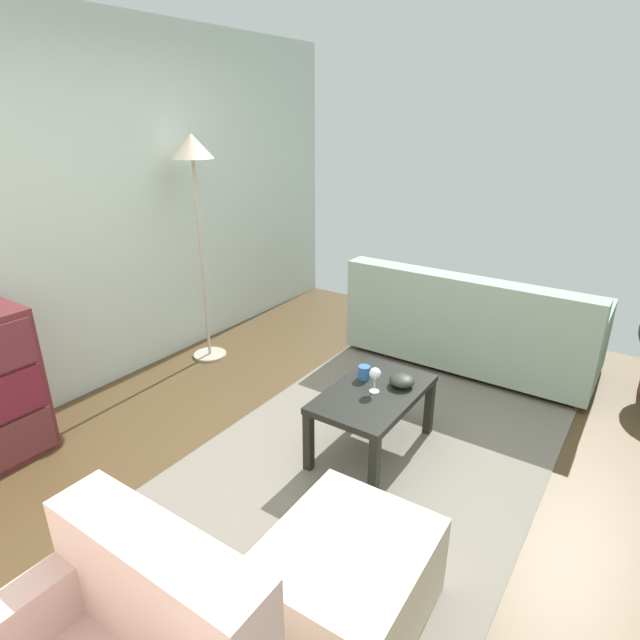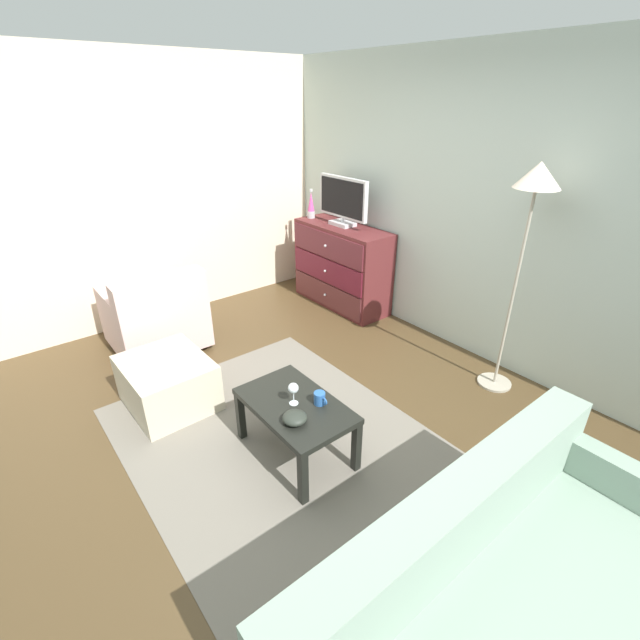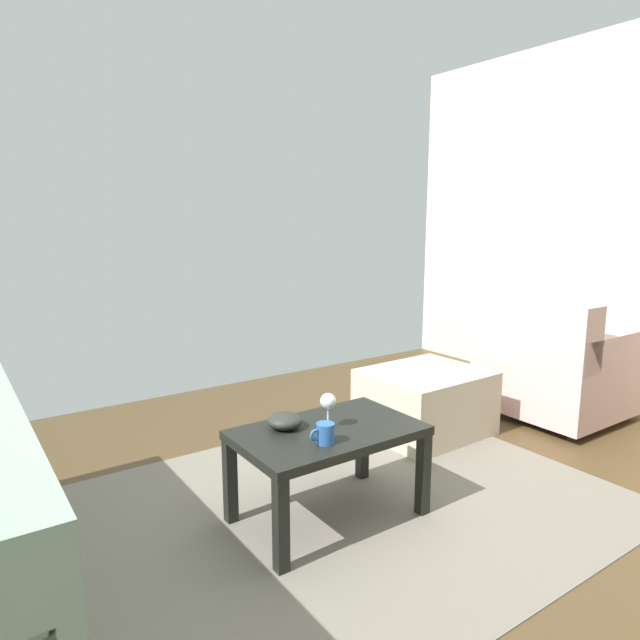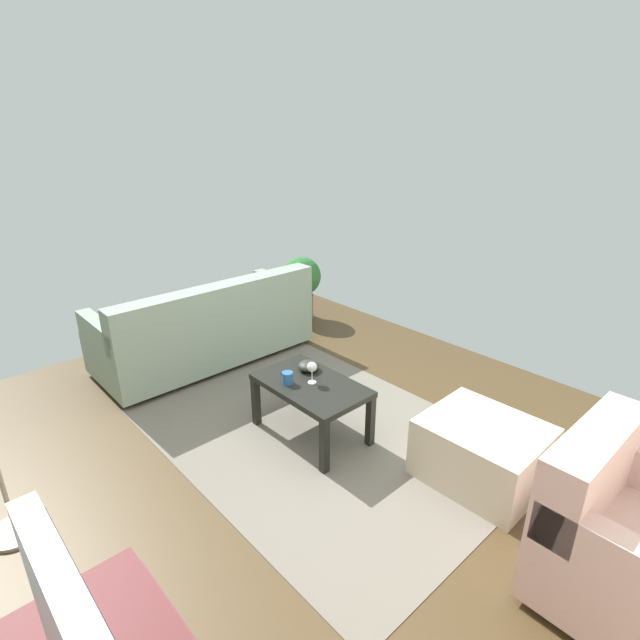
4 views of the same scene
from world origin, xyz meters
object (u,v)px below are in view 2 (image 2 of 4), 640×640
object	(u,v)px
coffee_table	(295,411)
standing_lamp	(534,200)
dresser	(341,266)
mug	(320,398)
tv	(343,200)
ottoman	(168,383)
wine_glass	(293,389)
couch_large	(498,610)
bowl_decorative	(295,418)
lava_lamp	(311,205)
armchair	(156,317)

from	to	relation	value
coffee_table	standing_lamp	bearing A→B (deg)	77.56
dresser	mug	size ratio (longest dim) A/B	10.66
dresser	coffee_table	world-z (taller)	dresser
dresser	tv	size ratio (longest dim) A/B	1.69
tv	coffee_table	size ratio (longest dim) A/B	0.89
coffee_table	ottoman	world-z (taller)	coffee_table
dresser	wine_glass	size ratio (longest dim) A/B	7.74
standing_lamp	couch_large	bearing A→B (deg)	-58.89
tv	bowl_decorative	xyz separation A→B (m)	(1.86, -2.00, -0.75)
coffee_table	standing_lamp	size ratio (longest dim) A/B	0.44
tv	lava_lamp	world-z (taller)	tv
ottoman	armchair	bearing A→B (deg)	163.51
dresser	ottoman	xyz separation A→B (m)	(0.60, -2.34, -0.27)
coffee_table	wine_glass	distance (m)	0.18
bowl_decorative	lava_lamp	bearing A→B (deg)	140.38
mug	bowl_decorative	world-z (taller)	mug
wine_glass	armchair	bearing A→B (deg)	-174.47
dresser	couch_large	bearing A→B (deg)	-31.10
tv	lava_lamp	distance (m)	0.50
mug	ottoman	xyz separation A→B (m)	(-1.18, -0.59, -0.27)
tv	ottoman	xyz separation A→B (m)	(0.63, -2.36, -1.01)
lava_lamp	dresser	bearing A→B (deg)	4.87
couch_large	armchair	bearing A→B (deg)	-178.01
tv	ottoman	world-z (taller)	tv
mug	standing_lamp	size ratio (longest dim) A/B	0.06
tv	lava_lamp	size ratio (longest dim) A/B	2.18
tv	mug	bearing A→B (deg)	-44.28
bowl_decorative	mug	bearing A→B (deg)	101.23
couch_large	armchair	distance (m)	3.54
tv	standing_lamp	xyz separation A→B (m)	(2.11, -0.07, 0.36)
mug	ottoman	bearing A→B (deg)	-153.27
tv	wine_glass	xyz separation A→B (m)	(1.70, -1.90, -0.67)
tv	ottoman	size ratio (longest dim) A/B	1.03
tv	mug	size ratio (longest dim) A/B	6.30
tv	standing_lamp	bearing A→B (deg)	-1.97
tv	ottoman	distance (m)	2.64
coffee_table	couch_large	size ratio (longest dim) A/B	0.41
armchair	mug	bearing A→B (deg)	8.78
coffee_table	bowl_decorative	world-z (taller)	bowl_decorative
mug	armchair	xyz separation A→B (m)	(-2.10, -0.32, -0.12)
bowl_decorative	couch_large	xyz separation A→B (m)	(1.39, 0.03, -0.13)
standing_lamp	lava_lamp	bearing A→B (deg)	179.89
couch_large	armchair	world-z (taller)	armchair
lava_lamp	armchair	xyz separation A→B (m)	(0.19, -2.02, -0.74)
tv	bowl_decorative	world-z (taller)	tv
dresser	coffee_table	size ratio (longest dim) A/B	1.51
mug	standing_lamp	bearing A→B (deg)	80.11
bowl_decorative	ottoman	bearing A→B (deg)	-163.69
lava_lamp	armchair	bearing A→B (deg)	-84.54
bowl_decorative	standing_lamp	bearing A→B (deg)	82.66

